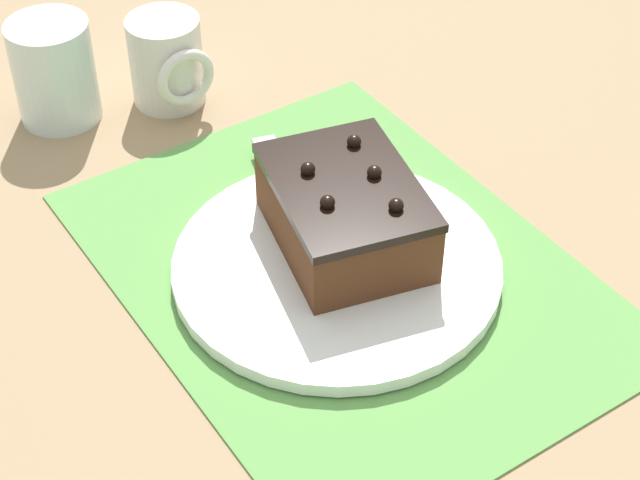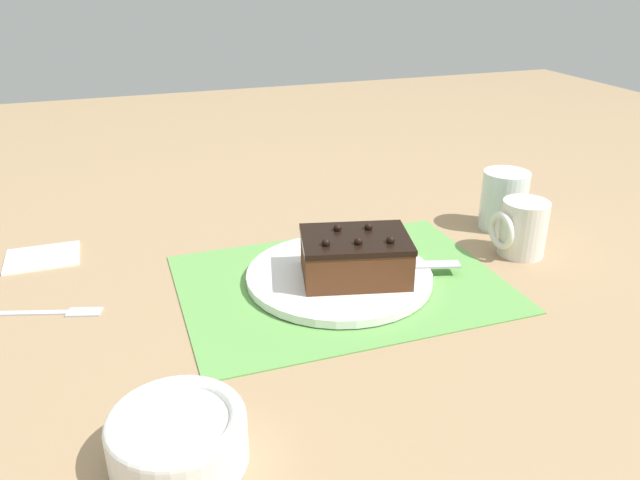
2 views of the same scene
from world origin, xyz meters
The scene contains 10 objects.
ground_plane centered at (0.00, 0.00, 0.00)m, with size 3.00×3.00×0.00m, color #9E7F5B.
placemat_woven centered at (0.00, 0.00, 0.00)m, with size 0.46×0.34×0.00m, color #609E4C.
cake_plate centered at (0.00, -0.01, 0.01)m, with size 0.27×0.27×0.01m.
chocolate_cake centered at (-0.02, 0.01, 0.05)m, with size 0.17×0.14×0.07m.
serving_knife centered at (-0.03, -0.01, 0.02)m, with size 0.22×0.08×0.01m.
drinking_glass centered at (-0.34, -0.10, 0.05)m, with size 0.08×0.08×0.10m.
small_bowl centered at (0.27, 0.28, 0.03)m, with size 0.13×0.13×0.05m.
coffee_mug centered at (-0.31, 0.00, 0.04)m, with size 0.08×0.07×0.09m.
folded_napkin centered at (0.42, -0.23, 0.00)m, with size 0.11×0.09×0.01m, color white.
dessert_fork centered at (0.39, -0.05, 0.00)m, with size 0.15×0.06×0.01m.
Camera 2 is at (0.29, 0.75, 0.44)m, focal length 35.00 mm.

